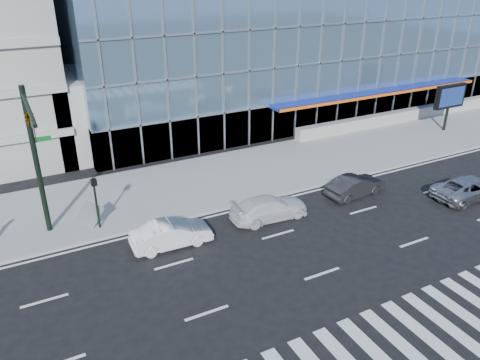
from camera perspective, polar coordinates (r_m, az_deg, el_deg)
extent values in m
plane|color=black|center=(25.75, 4.65, -6.63)|extent=(160.00, 160.00, 0.00)
cube|color=gray|center=(31.94, -2.89, 0.15)|extent=(120.00, 8.00, 0.15)
cube|color=#678DAC|center=(51.79, 2.94, 18.30)|extent=(42.00, 26.00, 15.00)
cube|color=gray|center=(38.37, -17.68, 7.96)|extent=(6.00, 8.00, 6.00)
cube|color=gray|center=(48.54, 22.02, 7.83)|extent=(30.00, 0.80, 1.00)
cylinder|color=black|center=(26.17, -23.56, 1.97)|extent=(0.28, 0.28, 8.00)
cylinder|color=black|center=(22.40, -24.39, 7.99)|extent=(0.18, 5.60, 0.18)
imported|color=black|center=(21.22, -23.78, 5.54)|extent=(0.18, 0.22, 1.10)
imported|color=black|center=(23.33, -24.31, 7.07)|extent=(0.48, 2.24, 0.90)
cube|color=#0C591E|center=(25.79, -23.02, 4.61)|extent=(0.90, 0.05, 0.25)
cylinder|color=black|center=(26.47, -17.10, -2.73)|extent=(0.12, 0.12, 3.00)
cube|color=black|center=(25.78, -17.39, -0.30)|extent=(0.30, 0.25, 0.35)
cylinder|color=black|center=(44.73, 23.79, 6.84)|extent=(0.24, 0.24, 2.00)
cube|color=black|center=(44.22, 24.24, 9.30)|extent=(3.20, 0.40, 2.00)
cube|color=#0C193F|center=(44.09, 24.45, 9.22)|extent=(2.80, 0.02, 1.60)
imported|color=#B5B4B9|center=(32.46, 25.99, -0.92)|extent=(4.85, 2.26, 1.34)
imported|color=silver|center=(26.96, 3.58, -3.39)|extent=(4.71, 2.03, 1.35)
imported|color=white|center=(24.64, -8.39, -6.53)|extent=(4.25, 1.62, 1.38)
imported|color=black|center=(30.38, 13.87, -0.70)|extent=(4.21, 1.82, 1.35)
cube|color=#9D9D9D|center=(26.68, -17.92, -4.04)|extent=(1.79, 0.50, 1.83)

